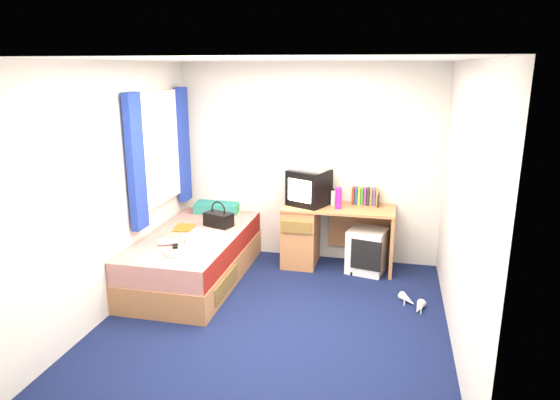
% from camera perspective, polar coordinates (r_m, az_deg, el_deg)
% --- Properties ---
extents(ground, '(3.40, 3.40, 0.00)m').
position_cam_1_polar(ground, '(4.93, -0.49, -13.39)').
color(ground, '#0C1438').
rests_on(ground, ground).
extents(room_shell, '(3.40, 3.40, 3.40)m').
position_cam_1_polar(room_shell, '(4.42, -0.53, 3.39)').
color(room_shell, white).
rests_on(room_shell, ground).
extents(bed, '(1.01, 2.00, 0.54)m').
position_cam_1_polar(bed, '(5.73, -9.67, -6.42)').
color(bed, '#BE814F').
rests_on(bed, ground).
extents(pillow, '(0.58, 0.41, 0.12)m').
position_cam_1_polar(pillow, '(6.44, -7.15, -0.77)').
color(pillow, '#185C9C').
rests_on(pillow, bed).
extents(desk, '(1.30, 0.55, 0.75)m').
position_cam_1_polar(desk, '(6.03, 4.05, -3.73)').
color(desk, '#BE814F').
rests_on(desk, ground).
extents(storage_cube, '(0.49, 0.49, 0.51)m').
position_cam_1_polar(storage_cube, '(5.96, 9.91, -5.69)').
color(storage_cube, white).
rests_on(storage_cube, ground).
extents(crt_tv, '(0.54, 0.53, 0.42)m').
position_cam_1_polar(crt_tv, '(5.89, 3.32, 1.42)').
color(crt_tv, black).
rests_on(crt_tv, desk).
extents(vcr, '(0.47, 0.40, 0.08)m').
position_cam_1_polar(vcr, '(5.84, 3.38, 3.78)').
color(vcr, silver).
rests_on(vcr, crt_tv).
extents(book_row, '(0.31, 0.13, 0.20)m').
position_cam_1_polar(book_row, '(6.01, 9.70, 0.43)').
color(book_row, maroon).
rests_on(book_row, desk).
extents(picture_frame, '(0.02, 0.12, 0.14)m').
position_cam_1_polar(picture_frame, '(5.96, 11.16, -0.06)').
color(picture_frame, black).
rests_on(picture_frame, desk).
extents(pink_water_bottle, '(0.08, 0.08, 0.23)m').
position_cam_1_polar(pink_water_bottle, '(5.78, 6.71, 0.13)').
color(pink_water_bottle, '#EC219A').
rests_on(pink_water_bottle, desk).
extents(aerosol_can, '(0.05, 0.05, 0.18)m').
position_cam_1_polar(aerosol_can, '(5.92, 6.07, 0.25)').
color(aerosol_can, white).
rests_on(aerosol_can, desk).
extents(handbag, '(0.36, 0.27, 0.30)m').
position_cam_1_polar(handbag, '(5.84, -7.04, -2.16)').
color(handbag, black).
rests_on(handbag, bed).
extents(towel, '(0.31, 0.26, 0.10)m').
position_cam_1_polar(towel, '(5.37, -8.82, -4.23)').
color(towel, white).
rests_on(towel, bed).
extents(magazine, '(0.25, 0.31, 0.01)m').
position_cam_1_polar(magazine, '(5.85, -10.87, -3.12)').
color(magazine, yellow).
rests_on(magazine, bed).
extents(water_bottle, '(0.21, 0.15, 0.07)m').
position_cam_1_polar(water_bottle, '(5.34, -12.58, -4.70)').
color(water_bottle, silver).
rests_on(water_bottle, bed).
extents(colour_swatch_fan, '(0.20, 0.20, 0.01)m').
position_cam_1_polar(colour_swatch_fan, '(5.08, -12.63, -6.07)').
color(colour_swatch_fan, gold).
rests_on(colour_swatch_fan, bed).
extents(remote_control, '(0.11, 0.17, 0.02)m').
position_cam_1_polar(remote_control, '(5.30, -11.87, -5.08)').
color(remote_control, black).
rests_on(remote_control, bed).
extents(window_assembly, '(0.11, 1.42, 1.40)m').
position_cam_1_polar(window_assembly, '(5.79, -13.54, 5.42)').
color(window_assembly, silver).
rests_on(window_assembly, room_shell).
extents(white_heels, '(0.28, 0.38, 0.09)m').
position_cam_1_polar(white_heels, '(5.28, 14.99, -11.37)').
color(white_heels, silver).
rests_on(white_heels, ground).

